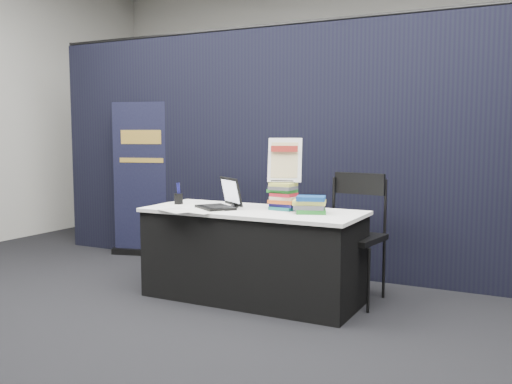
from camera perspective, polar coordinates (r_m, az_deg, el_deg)
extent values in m
plane|color=black|center=(4.37, -3.76, -12.43)|extent=(8.00, 8.00, 0.00)
cube|color=#B9B7AF|center=(7.85, 11.60, 8.58)|extent=(8.00, 0.02, 3.50)
cube|color=black|center=(5.58, 4.70, 4.13)|extent=(6.00, 0.08, 2.40)
cube|color=black|center=(4.74, -0.33, -6.45)|extent=(1.76, 0.71, 0.72)
cube|color=white|center=(4.67, -0.33, -1.95)|extent=(1.80, 0.75, 0.03)
cube|color=black|center=(4.72, -4.08, -1.55)|extent=(0.41, 0.39, 0.02)
cube|color=black|center=(4.81, -3.36, 0.11)|extent=(0.31, 0.25, 0.23)
cube|color=white|center=(4.80, -3.40, 0.10)|extent=(0.26, 0.20, 0.18)
ellipsoid|color=black|center=(4.77, -2.13, -1.40)|extent=(0.07, 0.11, 0.03)
cube|color=white|center=(5.04, -7.90, -1.23)|extent=(0.32, 0.23, 0.00)
cube|color=silver|center=(4.65, -7.81, -1.84)|extent=(0.36, 0.32, 0.00)
cube|color=silver|center=(4.59, -5.63, -1.90)|extent=(0.38, 0.31, 0.00)
cylinder|color=black|center=(5.03, -7.75, -0.70)|extent=(0.09, 0.09, 0.10)
cube|color=#185E5E|center=(4.66, 2.71, -1.61)|extent=(0.21, 0.16, 0.03)
cube|color=navy|center=(4.65, 2.71, -1.28)|extent=(0.21, 0.16, 0.03)
cube|color=#BB4B1A|center=(4.65, 2.71, -0.94)|extent=(0.21, 0.16, 0.03)
cube|color=beige|center=(4.65, 2.71, -0.60)|extent=(0.21, 0.16, 0.03)
cube|color=#AB1B29|center=(4.64, 2.72, -0.26)|extent=(0.21, 0.16, 0.03)
cube|color=#1E7224|center=(4.64, 2.72, 0.08)|extent=(0.21, 0.16, 0.03)
cube|color=#48494D|center=(4.64, 2.72, 0.42)|extent=(0.21, 0.16, 0.03)
cube|color=#C7C850|center=(4.64, 2.72, 0.77)|extent=(0.21, 0.16, 0.03)
cube|color=#1E7224|center=(4.47, 5.44, -1.91)|extent=(0.28, 0.24, 0.03)
cube|color=#48494D|center=(4.47, 5.44, -1.48)|extent=(0.28, 0.24, 0.03)
cube|color=#C7C850|center=(4.46, 5.44, -1.05)|extent=(0.28, 0.24, 0.03)
cube|color=navy|center=(4.46, 5.45, -0.62)|extent=(0.28, 0.24, 0.03)
cube|color=black|center=(4.62, 2.64, 1.09)|extent=(0.18, 0.07, 0.01)
cylinder|color=black|center=(4.72, 2.28, 2.48)|extent=(0.04, 0.09, 0.26)
cylinder|color=black|center=(4.66, 3.91, 2.42)|extent=(0.04, 0.09, 0.26)
cube|color=silver|center=(4.65, 2.90, 3.21)|extent=(0.29, 0.19, 0.36)
cube|color=#CFB881|center=(4.64, 2.86, 3.21)|extent=(0.23, 0.15, 0.28)
cube|color=maroon|center=(4.64, 2.85, 4.34)|extent=(0.21, 0.09, 0.05)
cube|color=black|center=(6.58, -11.22, -5.91)|extent=(0.73, 0.29, 0.07)
cube|color=black|center=(6.48, -11.26, 1.25)|extent=(0.67, 0.21, 1.71)
cube|color=gold|center=(6.45, -11.45, 5.41)|extent=(0.46, 0.13, 0.15)
cube|color=gold|center=(6.45, -11.40, 3.13)|extent=(0.50, 0.14, 0.05)
cylinder|color=black|center=(4.63, 5.80, -8.15)|extent=(0.02, 0.02, 0.50)
cylinder|color=black|center=(4.49, 11.18, -8.68)|extent=(0.02, 0.02, 0.50)
cylinder|color=black|center=(5.03, 7.69, -7.01)|extent=(0.02, 0.02, 0.50)
cylinder|color=black|center=(4.91, 12.66, -7.45)|extent=(0.02, 0.02, 0.50)
cube|color=black|center=(4.70, 9.39, -4.55)|extent=(0.53, 0.53, 0.04)
cube|color=black|center=(4.86, 10.29, 0.84)|extent=(0.45, 0.09, 0.18)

